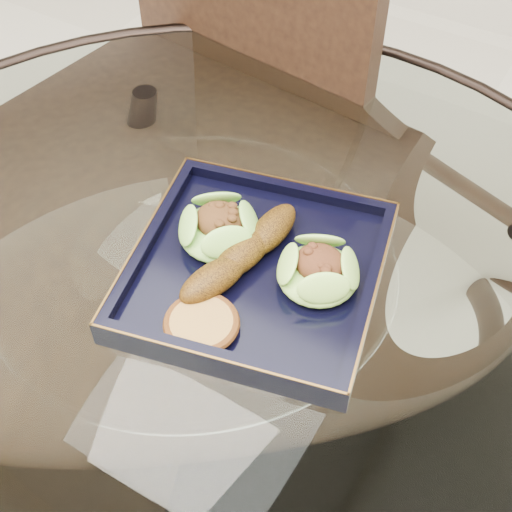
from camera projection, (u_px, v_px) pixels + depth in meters
The scene contains 7 objects.
dining_table at pixel (206, 375), 0.91m from camera, with size 1.13×1.13×0.77m.
dining_chair at pixel (201, 170), 1.17m from camera, with size 0.52×0.52×1.07m.
navy_plate at pixel (256, 274), 0.80m from camera, with size 0.27×0.27×0.02m, color black.
lettuce_wrap_left at pixel (219, 229), 0.81m from camera, with size 0.09×0.09×0.03m, color #559A2C.
lettuce_wrap_right at pixel (318, 272), 0.77m from camera, with size 0.09×0.09×0.03m, color #5DA02E.
roasted_plantain at pixel (243, 254), 0.78m from camera, with size 0.17×0.04×0.03m, color #573509.
crumb_patty at pixel (202, 324), 0.73m from camera, with size 0.07×0.07×0.01m, color #A37736.
Camera 1 is at (0.30, -0.39, 1.39)m, focal length 50.00 mm.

